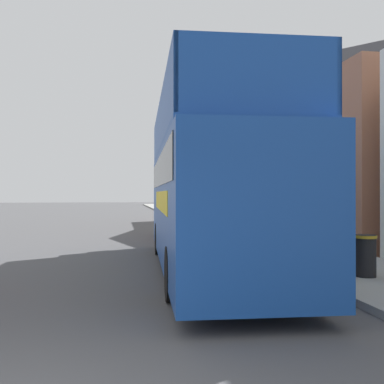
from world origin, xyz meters
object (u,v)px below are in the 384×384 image
Objects in this scene: tour_bus at (209,194)px; parked_car_ahead_of_bus at (185,222)px; lamp_post_nearest at (327,114)px; litter_bin at (365,254)px; lamp_post_second at (230,150)px.

tour_bus is 2.61× the size of parked_car_ahead_of_bus.
tour_bus is 8.20m from parked_car_ahead_of_bus.
tour_bus is 2.05× the size of lamp_post_nearest.
litter_bin is at bearing -4.40° from lamp_post_nearest.
tour_bus is at bearing 137.19° from lamp_post_nearest.
lamp_post_second reaches higher than lamp_post_nearest.
lamp_post_nearest is at bearing -90.74° from lamp_post_second.
lamp_post_second is 5.88× the size of litter_bin.
lamp_post_nearest is 0.97× the size of lamp_post_second.
lamp_post_nearest is at bearing -81.21° from parked_car_ahead_of_bus.
litter_bin is (3.01, -2.08, -1.28)m from tour_bus.
parked_car_ahead_of_bus is at bearing 88.60° from tour_bus.
lamp_post_nearest is at bearing 175.60° from litter_bin.
lamp_post_nearest is 8.93m from lamp_post_second.
lamp_post_second reaches higher than litter_bin.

